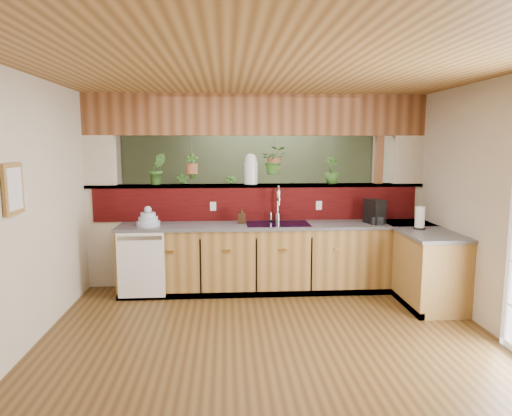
{
  "coord_description": "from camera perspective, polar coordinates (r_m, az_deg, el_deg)",
  "views": [
    {
      "loc": [
        -0.42,
        -4.88,
        1.94
      ],
      "look_at": [
        -0.05,
        0.7,
        1.15
      ],
      "focal_mm": 32.0,
      "sensor_mm": 36.0,
      "label": 1
    }
  ],
  "objects": [
    {
      "name": "ground",
      "position": [
        5.27,
        1.11,
        -13.56
      ],
      "size": [
        4.6,
        7.0,
        0.01
      ],
      "primitive_type": "cube",
      "color": "#513719",
      "rests_on": "ground"
    },
    {
      "name": "ceiling",
      "position": [
        4.94,
        1.2,
        15.71
      ],
      "size": [
        4.6,
        7.0,
        0.01
      ],
      "primitive_type": "cube",
      "color": "brown",
      "rests_on": "ground"
    },
    {
      "name": "wall_back",
      "position": [
        8.42,
        -0.88,
        3.68
      ],
      "size": [
        4.6,
        0.02,
        2.6
      ],
      "primitive_type": "cube",
      "color": "beige",
      "rests_on": "ground"
    },
    {
      "name": "wall_front",
      "position": [
        1.58,
        12.5,
        -16.1
      ],
      "size": [
        4.6,
        0.02,
        2.6
      ],
      "primitive_type": "cube",
      "color": "beige",
      "rests_on": "ground"
    },
    {
      "name": "wall_left",
      "position": [
        5.27,
        -24.62,
        0.33
      ],
      "size": [
        0.02,
        7.0,
        2.6
      ],
      "primitive_type": "cube",
      "color": "beige",
      "rests_on": "ground"
    },
    {
      "name": "wall_right",
      "position": [
        5.62,
        25.2,
        0.74
      ],
      "size": [
        0.02,
        7.0,
        2.6
      ],
      "primitive_type": "cube",
      "color": "beige",
      "rests_on": "ground"
    },
    {
      "name": "pass_through_partition",
      "position": [
        6.29,
        0.37,
        1.2
      ],
      "size": [
        4.6,
        0.21,
        2.6
      ],
      "color": "beige",
      "rests_on": "ground"
    },
    {
      "name": "pass_through_ledge",
      "position": [
        6.27,
        0.1,
        2.83
      ],
      "size": [
        4.6,
        0.21,
        0.04
      ],
      "primitive_type": "cube",
      "color": "brown",
      "rests_on": "ground"
    },
    {
      "name": "header_beam",
      "position": [
        6.26,
        0.1,
        11.57
      ],
      "size": [
        4.6,
        0.15,
        0.55
      ],
      "primitive_type": "cube",
      "color": "brown",
      "rests_on": "ground"
    },
    {
      "name": "sage_backwall",
      "position": [
        8.4,
        -0.88,
        3.67
      ],
      "size": [
        4.55,
        0.02,
        2.55
      ],
      "primitive_type": "cube",
      "color": "#4E5D40",
      "rests_on": "ground"
    },
    {
      "name": "countertop",
      "position": [
        6.07,
        8.36,
        -6.27
      ],
      "size": [
        4.14,
        1.52,
        0.9
      ],
      "color": "olive",
      "rests_on": "ground"
    },
    {
      "name": "dishwasher",
      "position": [
        5.84,
        -14.2,
        -6.94
      ],
      "size": [
        0.58,
        0.03,
        0.82
      ],
      "color": "white",
      "rests_on": "ground"
    },
    {
      "name": "navy_sink",
      "position": [
        6.0,
        2.73,
        -2.72
      ],
      "size": [
        0.82,
        0.5,
        0.18
      ],
      "color": "black",
      "rests_on": "countertop"
    },
    {
      "name": "framed_print",
      "position": [
        4.5,
        -28.07,
        2.12
      ],
      "size": [
        0.04,
        0.35,
        0.45
      ],
      "color": "olive",
      "rests_on": "wall_left"
    },
    {
      "name": "faucet",
      "position": [
        6.1,
        2.74,
        0.72
      ],
      "size": [
        0.21,
        0.22,
        0.49
      ],
      "color": "#B7B7B2",
      "rests_on": "countertop"
    },
    {
      "name": "dish_stack",
      "position": [
        5.94,
        -13.32,
        -1.47
      ],
      "size": [
        0.3,
        0.3,
        0.26
      ],
      "color": "#A9B8DB",
      "rests_on": "countertop"
    },
    {
      "name": "soap_dispenser",
      "position": [
        5.99,
        -1.79,
        -0.94
      ],
      "size": [
        0.1,
        0.1,
        0.21
      ],
      "primitive_type": "imported",
      "rotation": [
        0.0,
        0.0,
        -0.04
      ],
      "color": "#3D2616",
      "rests_on": "countertop"
    },
    {
      "name": "coffee_maker",
      "position": [
        6.18,
        14.62,
        -0.54
      ],
      "size": [
        0.17,
        0.29,
        0.32
      ],
      "rotation": [
        0.0,
        0.0,
        0.32
      ],
      "color": "black",
      "rests_on": "countertop"
    },
    {
      "name": "paper_towel",
      "position": [
        5.94,
        19.8,
        -1.2
      ],
      "size": [
        0.14,
        0.14,
        0.3
      ],
      "color": "black",
      "rests_on": "countertop"
    },
    {
      "name": "glass_jar",
      "position": [
        6.25,
        -0.65,
        4.9
      ],
      "size": [
        0.19,
        0.19,
        0.42
      ],
      "color": "silver",
      "rests_on": "pass_through_ledge"
    },
    {
      "name": "ledge_plant_left",
      "position": [
        6.31,
        -12.22,
        4.77
      ],
      "size": [
        0.28,
        0.25,
        0.42
      ],
      "primitive_type": "imported",
      "rotation": [
        0.0,
        0.0,
        0.32
      ],
      "color": "#2F5C20",
      "rests_on": "pass_through_ledge"
    },
    {
      "name": "ledge_plant_right",
      "position": [
        6.41,
        9.47,
        4.68
      ],
      "size": [
        0.26,
        0.26,
        0.37
      ],
      "primitive_type": "imported",
      "rotation": [
        0.0,
        0.0,
        0.27
      ],
      "color": "#2F5C20",
      "rests_on": "pass_through_ledge"
    },
    {
      "name": "hanging_plant_a",
      "position": [
        6.25,
        -8.04,
        6.22
      ],
      "size": [
        0.19,
        0.16,
        0.51
      ],
      "color": "brown",
      "rests_on": "header_beam"
    },
    {
      "name": "hanging_plant_b",
      "position": [
        6.27,
        2.28,
        7.45
      ],
      "size": [
        0.37,
        0.33,
        0.49
      ],
      "color": "brown",
      "rests_on": "header_beam"
    },
    {
      "name": "shelving_console",
      "position": [
        8.26,
        -5.41,
        -2.03
      ],
      "size": [
        1.41,
        0.8,
        0.91
      ],
      "primitive_type": "cube",
      "rotation": [
        0.0,
        0.0,
        0.34
      ],
      "color": "black",
      "rests_on": "ground"
    },
    {
      "name": "shelf_plant_a",
      "position": [
        8.2,
        -9.18,
        2.68
      ],
      "size": [
        0.29,
        0.25,
        0.47
      ],
      "primitive_type": "imported",
      "rotation": [
        0.0,
        0.0,
        0.43
      ],
      "color": "#2F5C20",
      "rests_on": "shelving_console"
    },
    {
      "name": "shelf_plant_b",
      "position": [
        8.17,
        -3.2,
        2.6
      ],
      "size": [
        0.26,
        0.26,
        0.42
      ],
      "primitive_type": "imported",
      "rotation": [
        0.0,
        0.0,
        -0.1
      ],
      "color": "#2F5C20",
      "rests_on": "shelving_console"
    },
    {
      "name": "floor_plant",
      "position": [
        7.28,
        7.58,
        -4.13
      ],
      "size": [
        0.75,
        0.65,
        0.83
      ],
      "primitive_type": "imported",
      "rotation": [
        0.0,
        0.0,
        0.0
      ],
      "color": "#2F5C20",
      "rests_on": "ground"
    }
  ]
}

